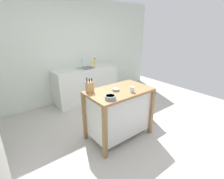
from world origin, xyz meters
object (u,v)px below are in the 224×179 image
Objects in this scene: knife_block at (90,87)px; drinking_cup at (132,89)px; bowl_ceramic_small at (116,90)px; bowl_ceramic_wide at (110,97)px; bottle_spray_cleaner at (95,63)px; trash_bin at (144,106)px; kitchen_island at (119,111)px; sink_faucet at (82,63)px.

knife_block reaches higher than drinking_cup.
bowl_ceramic_small is 0.70× the size of bowl_ceramic_wide.
knife_block is at bearing 149.29° from bowl_ceramic_small.
bottle_spray_cleaner is at bearing 63.36° from bowl_ceramic_wide.
drinking_cup is 0.98m from trash_bin.
sink_faucet is at bearing 79.74° from kitchen_island.
trash_bin is 2.68× the size of bottle_spray_cleaner.
trash_bin is (0.86, 0.09, -0.61)m from bowl_ceramic_small.
sink_faucet is at bearing 103.52° from trash_bin.
drinking_cup is at bearing -37.83° from knife_block.
drinking_cup is 0.15× the size of trash_bin.
bottle_spray_cleaner is at bearing 68.04° from bowl_ceramic_small.
kitchen_island is 4.71× the size of bottle_spray_cleaner.
drinking_cup is 2.03m from bottle_spray_cleaner.
bowl_ceramic_wide is at bearing -178.66° from drinking_cup.
trash_bin is 2.86× the size of sink_faucet.
bottle_spray_cleaner reaches higher than trash_bin.
bowl_ceramic_small is 1.98m from sink_faucet.
knife_block reaches higher than bottle_spray_cleaner.
bowl_ceramic_wide is 0.73× the size of sink_faucet.
trash_bin is (0.68, 0.29, -0.64)m from drinking_cup.
sink_faucet reaches higher than bowl_ceramic_wide.
sink_faucet reaches higher than drinking_cup.
kitchen_island is 4.43× the size of knife_block.
bowl_ceramic_small is 0.35m from bowl_ceramic_wide.
bowl_ceramic_small reaches higher than kitchen_island.
knife_block is 2.73× the size of drinking_cup.
bowl_ceramic_wide is at bearing -149.60° from kitchen_island.
bottle_spray_cleaner is at bearing 74.81° from drinking_cup.
knife_block reaches higher than bowl_ceramic_wide.
sink_faucet is 0.94× the size of bottle_spray_cleaner.
kitchen_island is at bearing -100.26° from sink_faucet.
bottle_spray_cleaner reaches higher than bowl_ceramic_wide.
bowl_ceramic_small is at bearing -102.17° from sink_faucet.
bottle_spray_cleaner is (0.71, 1.75, 0.09)m from bowl_ceramic_small.
bottle_spray_cleaner is (0.29, -0.18, 0.00)m from sink_faucet.
trash_bin is (1.23, -0.13, -0.68)m from knife_block.
kitchen_island is 0.59m from bowl_ceramic_wide.
sink_faucet is 0.34m from bottle_spray_cleaner.
bottle_spray_cleaner is (0.64, 1.77, 0.51)m from kitchen_island.
drinking_cup reaches higher than kitchen_island.
kitchen_island is at bearing -109.99° from bottle_spray_cleaner.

